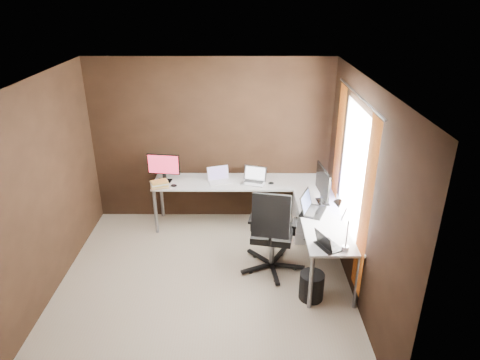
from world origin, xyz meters
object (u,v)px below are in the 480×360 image
laptop_white (219,178)px  office_chair (272,247)px  drawer_pedestal (308,218)px  monitor_left (164,166)px  book_stack (160,184)px  laptop_black_big (310,208)px  wastebasket (311,286)px  laptop_black_small (327,244)px  laptop_silver (254,179)px  desk_lamp (341,219)px  monitor_right (323,184)px

laptop_white → office_chair: size_ratio=0.32×
drawer_pedestal → monitor_left: size_ratio=1.24×
drawer_pedestal → book_stack: size_ratio=1.96×
laptop_black_big → wastebasket: (-0.06, -0.80, -0.62)m
drawer_pedestal → laptop_black_small: (-0.03, -1.43, 0.47)m
laptop_white → laptop_silver: (0.52, -0.03, 0.00)m
laptop_black_big → wastebasket: laptop_black_big is taller
office_chair → wastebasket: size_ratio=3.50×
laptop_silver → desk_lamp: 1.98m
drawer_pedestal → laptop_white: (-1.31, 0.34, 0.48)m
laptop_black_big → office_chair: (-0.50, -0.23, -0.44)m
laptop_black_big → office_chair: office_chair is taller
laptop_white → drawer_pedestal: bearing=-33.0°
drawer_pedestal → wastebasket: 1.41m
monitor_left → book_stack: monitor_left is taller
laptop_black_small → desk_lamp: desk_lamp is taller
laptop_silver → drawer_pedestal: bearing=-4.3°
laptop_silver → laptop_black_small: 1.90m
laptop_silver → laptop_black_big: size_ratio=0.86×
book_stack → wastebasket: book_stack is taller
laptop_black_small → wastebasket: bearing=46.3°
book_stack → laptop_black_big: bearing=-19.7°
monitor_right → laptop_white: (-1.41, 0.68, -0.23)m
laptop_white → laptop_black_small: bearing=-72.5°
monitor_left → laptop_silver: monitor_left is taller
monitor_right → wastebasket: monitor_right is taller
laptop_white → desk_lamp: desk_lamp is taller
monitor_right → wastebasket: bearing=161.7°
book_stack → laptop_silver: bearing=6.7°
laptop_white → book_stack: size_ratio=1.23×
drawer_pedestal → monitor_left: 2.25m
monitor_left → laptop_white: (0.81, -0.02, -0.19)m
drawer_pedestal → laptop_white: 1.43m
book_stack → laptop_white: bearing=12.6°
drawer_pedestal → laptop_white: size_ratio=1.59×
drawer_pedestal → laptop_white: bearing=165.4°
drawer_pedestal → desk_lamp: (0.10, -1.43, 0.79)m
monitor_left → laptop_black_big: (2.04, -0.95, -0.18)m
laptop_black_small → drawer_pedestal: bearing=-26.8°
monitor_right → laptop_silver: size_ratio=1.50×
laptop_black_big → laptop_black_small: 0.84m
drawer_pedestal → laptop_black_small: bearing=-91.1°
laptop_silver → laptop_black_big: bearing=-34.9°
wastebasket → laptop_white: bearing=123.8°
desk_lamp → office_chair: desk_lamp is taller
monitor_right → laptop_silver: bearing=48.7°
book_stack → laptop_black_small: bearing=-36.6°
office_chair → desk_lamp: bearing=-30.5°
office_chair → book_stack: bearing=159.3°
desk_lamp → monitor_right: bearing=106.5°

